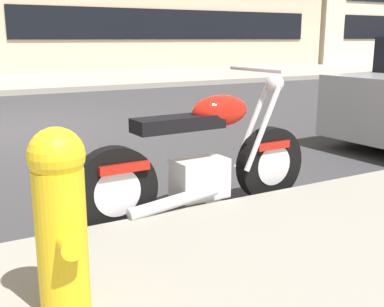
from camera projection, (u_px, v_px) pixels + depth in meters
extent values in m
cube|color=gray|center=(299.00, 71.00, 18.72)|extent=(120.00, 5.00, 0.14)
cube|color=silver|center=(72.00, 211.00, 3.75)|extent=(0.12, 2.20, 0.01)
cylinder|color=black|center=(270.00, 164.00, 3.97)|extent=(0.62, 0.13, 0.61)
cylinder|color=silver|center=(270.00, 164.00, 3.97)|extent=(0.34, 0.13, 0.34)
cylinder|color=black|center=(115.00, 191.00, 3.27)|extent=(0.62, 0.13, 0.61)
cylinder|color=silver|center=(115.00, 191.00, 3.27)|extent=(0.34, 0.13, 0.34)
cube|color=silver|center=(200.00, 178.00, 3.63)|extent=(0.41, 0.28, 0.30)
cube|color=black|center=(179.00, 123.00, 3.43)|extent=(0.69, 0.25, 0.10)
ellipsoid|color=#B7190F|center=(220.00, 111.00, 3.60)|extent=(0.49, 0.26, 0.24)
cube|color=#B7190F|center=(120.00, 166.00, 3.26)|extent=(0.37, 0.19, 0.06)
cube|color=#B7190F|center=(268.00, 144.00, 3.92)|extent=(0.33, 0.17, 0.06)
cylinder|color=silver|center=(251.00, 127.00, 3.88)|extent=(0.34, 0.06, 0.65)
cylinder|color=silver|center=(262.00, 129.00, 3.77)|extent=(0.34, 0.06, 0.65)
cylinder|color=silver|center=(255.00, 69.00, 3.70)|extent=(0.06, 0.62, 0.04)
sphere|color=silver|center=(275.00, 84.00, 3.83)|extent=(0.15, 0.15, 0.15)
cylinder|color=silver|center=(174.00, 202.00, 3.38)|extent=(0.71, 0.12, 0.16)
cylinder|color=black|center=(364.00, 118.00, 6.26)|extent=(0.63, 0.26, 0.62)
cylinder|color=gold|center=(62.00, 241.00, 2.08)|extent=(0.22, 0.22, 0.65)
sphere|color=gold|center=(56.00, 155.00, 1.99)|extent=(0.24, 0.24, 0.24)
cylinder|color=gold|center=(54.00, 224.00, 2.19)|extent=(0.10, 0.08, 0.10)
cylinder|color=gold|center=(71.00, 246.00, 1.95)|extent=(0.10, 0.08, 0.10)
cube|color=black|center=(177.00, 25.00, 18.24)|extent=(12.34, 0.06, 1.10)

